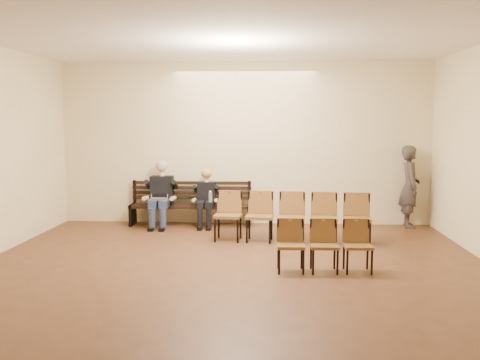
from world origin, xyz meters
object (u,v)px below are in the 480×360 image
Objects in this scene: bench at (190,215)px; chair_row_back at (324,246)px; passerby at (410,180)px; seated_man at (161,194)px; seated_woman at (206,201)px; laptop at (158,200)px; water_bottle at (210,202)px; bag at (291,227)px; chair_row_front at (291,217)px.

bench is 1.86× the size of chair_row_back.
seated_man is at bearing 94.64° from passerby.
passerby is 1.42× the size of chair_row_back.
seated_man is at bearing -168.78° from bench.
seated_man is 4.57m from chair_row_back.
seated_woman is 3.02× the size of laptop.
seated_woman is at bearing 121.67° from chair_row_back.
seated_man reaches higher than water_bottle.
water_bottle is at bearing -64.06° from seated_woman.
passerby is (5.25, 0.22, 0.29)m from seated_man.
passerby is (2.51, 0.91, 0.85)m from bag.
bench is 4.71m from passerby.
chair_row_front is (-2.54, -1.61, -0.53)m from passerby.
chair_row_back is (2.05, -3.06, -0.18)m from water_bottle.
seated_woman is 1.01m from laptop.
laptop is (-0.63, -0.30, 0.36)m from bench.
passerby is 3.05m from chair_row_front.
passerby is 0.69× the size of chair_row_front.
chair_row_front is at bearing -92.37° from bag.
passerby reaches higher than bag.
bench is 2.29m from bag.
passerby reaches higher than laptop.
chair_row_front is (1.75, -1.39, -0.08)m from seated_woman.
chair_row_front is at bearing 124.59° from passerby.
water_bottle is at bearing -13.07° from seated_man.
bag is (1.78, -0.69, -0.40)m from seated_woman.
passerby reaches higher than seated_woman.
water_bottle is (1.08, -0.25, -0.13)m from seated_man.
seated_man is 1.12m from water_bottle.
laptop reaches higher than water_bottle.
seated_woman is 3.96m from chair_row_back.
chair_row_front is (2.11, -1.51, 0.24)m from bench.
seated_man reaches higher than bench.
seated_man is 3.06m from chair_row_front.
laptop is at bearing 176.22° from water_bottle.
bag is (1.66, -0.44, -0.43)m from water_bottle.
water_bottle is 3.69m from chair_row_back.
water_bottle is (0.12, -0.25, 0.02)m from seated_woman.
bag is (2.77, -0.52, -0.44)m from laptop.
passerby is 4.16m from chair_row_back.
chair_row_front is 1.97m from chair_row_back.
seated_man is 0.97m from seated_woman.
seated_woman is at bearing -18.58° from bench.
bench is at bearing 93.47° from passerby.
bag is at bearing 96.83° from chair_row_back.
bag is at bearing -20.83° from bench.
passerby is at bearing 6.46° from water_bottle.
bench is 7.18× the size of laptop.
chair_row_front reaches higher than bag.
water_bottle is 4.22m from passerby.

